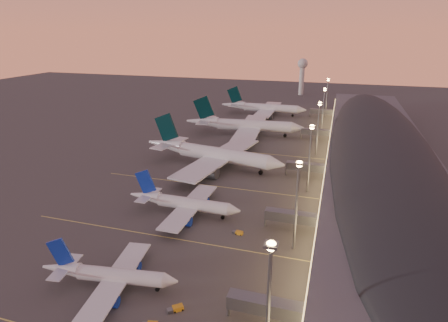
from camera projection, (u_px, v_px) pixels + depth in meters
ground at (174, 229)px, 113.82m from camera, size 700.00×700.00×0.00m
airliner_narrow_south at (109, 275)px, 87.66m from camera, size 33.54×30.22×11.98m
airliner_narrow_north at (184, 203)px, 122.59m from camera, size 38.85×34.57×13.93m
airliner_wide_near at (212, 154)px, 164.84m from camera, size 67.57×62.34×21.68m
airliner_wide_mid at (244, 125)px, 213.29m from camera, size 67.88×62.05×21.71m
airliner_wide_far at (263, 108)px, 263.50m from camera, size 60.08×54.45×19.30m
terminal_building at (377, 150)px, 159.04m from camera, size 56.35×255.00×17.46m
light_masts at (316, 130)px, 156.54m from camera, size 2.20×217.20×25.90m
radar_tower at (302, 71)px, 337.98m from camera, size 9.00×9.00×32.50m
lane_markings at (216, 181)px, 149.85m from camera, size 90.00×180.36×0.00m
baggage_tug_b at (176, 309)px, 80.83m from camera, size 3.56×3.26×1.04m
baggage_tug_c at (238, 233)px, 111.05m from camera, size 3.32×1.74×0.94m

